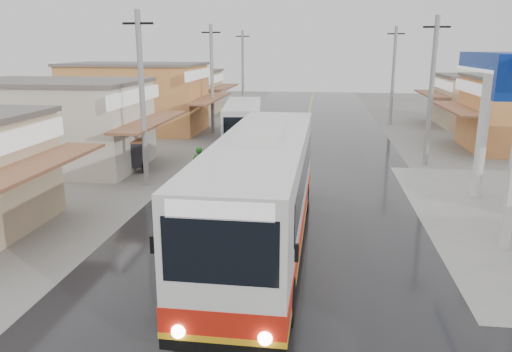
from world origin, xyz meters
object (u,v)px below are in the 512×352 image
object	(u,v)px
coach_bus	(262,192)
cyclist	(201,177)
second_bus	(243,123)
tricycle_near	(133,152)

from	to	relation	value
coach_bus	cyclist	bearing A→B (deg)	120.51
second_bus	cyclist	distance (m)	10.96
second_bus	tricycle_near	bearing A→B (deg)	-130.83
second_bus	cyclist	size ratio (longest dim) A/B	4.04
coach_bus	second_bus	size ratio (longest dim) A/B	1.47
cyclist	tricycle_near	size ratio (longest dim) A/B	0.94
second_bus	cyclist	world-z (taller)	second_bus
second_bus	cyclist	xyz separation A→B (m)	(-0.25, -10.93, -0.81)
cyclist	second_bus	bearing A→B (deg)	96.20
coach_bus	tricycle_near	distance (m)	12.84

